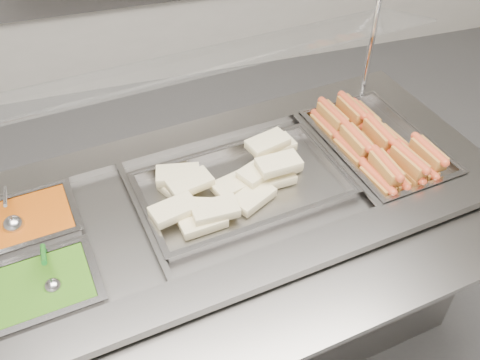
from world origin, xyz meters
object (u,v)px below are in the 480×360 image
object	(u,v)px
steam_counter	(229,271)
pan_hotdogs	(376,150)
ladle	(13,224)
serving_spoon	(52,281)
pan_wraps	(243,190)
sneeze_guard	(198,65)

from	to	relation	value
steam_counter	pan_hotdogs	world-z (taller)	pan_hotdogs
pan_hotdogs	ladle	distance (m)	1.28
serving_spoon	pan_hotdogs	bearing A→B (deg)	14.31
serving_spoon	pan_wraps	bearing A→B (deg)	19.93
steam_counter	ladle	size ratio (longest dim) A/B	9.85
ladle	serving_spoon	size ratio (longest dim) A/B	1.10
pan_wraps	ladle	size ratio (longest dim) A/B	3.63
ladle	serving_spoon	world-z (taller)	serving_spoon
pan_hotdogs	serving_spoon	xyz separation A→B (m)	(-1.17, -0.30, 0.05)
pan_hotdogs	ladle	size ratio (longest dim) A/B	2.95
ladle	steam_counter	bearing A→B (deg)	-3.38
pan_wraps	ladle	world-z (taller)	ladle
sneeze_guard	pan_hotdogs	bearing A→B (deg)	-11.86
steam_counter	pan_hotdogs	distance (m)	0.72
ladle	pan_hotdogs	bearing A→B (deg)	1.72
ladle	serving_spoon	xyz separation A→B (m)	(0.10, -0.26, 0.00)
serving_spoon	ladle	bearing A→B (deg)	111.43
pan_wraps	serving_spoon	distance (m)	0.67
sneeze_guard	steam_counter	bearing A→B (deg)	-82.58
ladle	pan_wraps	bearing A→B (deg)	-2.53
pan_hotdogs	serving_spoon	distance (m)	1.21
sneeze_guard	serving_spoon	bearing A→B (deg)	-141.66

